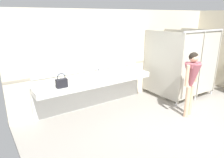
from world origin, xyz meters
The scene contains 11 objects.
ground_plane centered at (0.00, 0.00, -0.05)m, with size 7.10×5.53×0.10m, color gray.
wall_back centered at (0.00, 2.53, 1.31)m, with size 7.10×0.12×2.63m, color beige.
wall_back_tile_band centered at (0.00, 2.46, 1.05)m, with size 7.10×0.01×0.06m, color #9E937F.
vanity_counter centered at (-1.38, 2.24, 0.64)m, with size 3.25×0.59×0.98m.
mirror_panel centered at (-1.38, 2.45, 1.56)m, with size 3.15×0.02×1.08m, color silver.
bathroom_stalls centered at (1.42, 1.53, 1.09)m, with size 1.77×1.47×2.08m.
person_standing centered at (0.35, 0.52, 1.04)m, with size 0.57×0.47×1.64m.
handbag centered at (-2.38, 2.01, 0.98)m, with size 0.26×0.13×0.34m.
soap_dispenser centered at (-1.22, 2.33, 0.95)m, with size 0.07×0.07×0.20m.
paper_cup centered at (-1.31, 2.12, 0.91)m, with size 0.07×0.07×0.08m, color white.
floor_drain_cover centered at (-0.48, -0.70, 0.00)m, with size 0.14×0.14×0.01m, color #B7BABF.
Camera 1 is at (-3.90, -2.35, 2.47)m, focal length 32.79 mm.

